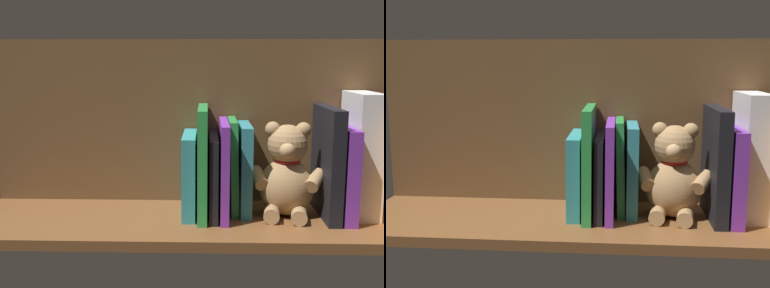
% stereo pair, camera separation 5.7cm
% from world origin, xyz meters
% --- Properties ---
extents(ground_plane, '(0.96, 0.31, 0.02)m').
position_xyz_m(ground_plane, '(0.00, 0.00, -0.01)').
color(ground_plane, brown).
extents(shelf_back_panel, '(0.96, 0.02, 0.39)m').
position_xyz_m(shelf_back_panel, '(0.00, -0.13, 0.19)').
color(shelf_back_panel, brown).
rests_on(shelf_back_panel, ground_plane).
extents(book_0, '(0.01, 0.20, 0.23)m').
position_xyz_m(book_0, '(-0.41, -0.02, 0.11)').
color(book_0, orange).
rests_on(book_0, ground_plane).
extents(dictionary_thick_white, '(0.05, 0.16, 0.27)m').
position_xyz_m(dictionary_thick_white, '(-0.37, -0.04, 0.14)').
color(dictionary_thick_white, white).
rests_on(dictionary_thick_white, ground_plane).
extents(book_1, '(0.03, 0.19, 0.20)m').
position_xyz_m(book_1, '(-0.33, -0.02, 0.10)').
color(book_1, purple).
rests_on(book_1, ground_plane).
extents(book_2, '(0.03, 0.19, 0.24)m').
position_xyz_m(book_2, '(-0.30, -0.02, 0.12)').
color(book_2, black).
rests_on(book_2, ground_plane).
extents(teddy_bear, '(0.17, 0.15, 0.21)m').
position_xyz_m(teddy_bear, '(-0.21, -0.02, 0.09)').
color(teddy_bear, tan).
rests_on(teddy_bear, ground_plane).
extents(book_3, '(0.02, 0.15, 0.20)m').
position_xyz_m(book_3, '(-0.12, -0.04, 0.10)').
color(book_3, teal).
rests_on(book_3, ground_plane).
extents(book_4, '(0.02, 0.14, 0.21)m').
position_xyz_m(book_4, '(-0.09, -0.05, 0.11)').
color(book_4, green).
rests_on(book_4, ground_plane).
extents(book_5, '(0.02, 0.19, 0.21)m').
position_xyz_m(book_5, '(-0.07, -0.02, 0.10)').
color(book_5, purple).
rests_on(book_5, ground_plane).
extents(book_6, '(0.02, 0.19, 0.18)m').
position_xyz_m(book_6, '(-0.05, -0.03, 0.09)').
color(book_6, black).
rests_on(book_6, ground_plane).
extents(book_7, '(0.02, 0.19, 0.24)m').
position_xyz_m(book_7, '(-0.02, -0.02, 0.12)').
color(book_7, green).
rests_on(book_7, ground_plane).
extents(book_8, '(0.03, 0.17, 0.18)m').
position_xyz_m(book_8, '(0.01, -0.03, 0.09)').
color(book_8, teal).
rests_on(book_8, ground_plane).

